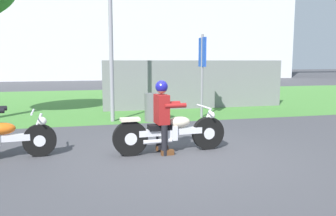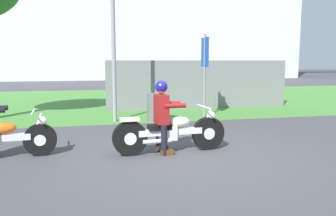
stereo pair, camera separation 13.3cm
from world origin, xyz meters
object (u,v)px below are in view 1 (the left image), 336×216
at_px(motorcycle_lead, 171,132).
at_px(rider_lead, 163,111).
at_px(sign_banner, 202,63).
at_px(trash_can, 154,107).

bearing_deg(motorcycle_lead, rider_lead, 179.21).
bearing_deg(rider_lead, sign_banner, 57.00).
xyz_separation_m(trash_can, sign_banner, (1.61, 0.33, 1.31)).
bearing_deg(trash_can, motorcycle_lead, -96.64).
bearing_deg(trash_can, rider_lead, -99.28).
relative_size(rider_lead, sign_banner, 0.54).
height_order(trash_can, sign_banner, sign_banner).
distance_m(motorcycle_lead, trash_can, 3.57).
height_order(motorcycle_lead, trash_can, motorcycle_lead).
relative_size(motorcycle_lead, trash_can, 2.73).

